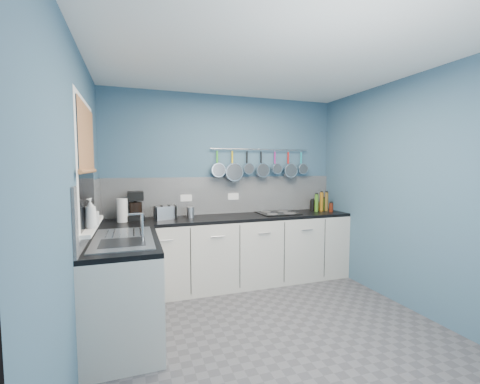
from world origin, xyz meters
TOP-DOWN VIEW (x-y plane):
  - floor at (0.00, 0.00)m, footprint 3.20×3.00m
  - ceiling at (0.00, 0.00)m, footprint 3.20×3.00m
  - wall_back at (0.00, 1.51)m, footprint 3.20×0.02m
  - wall_front at (0.00, -1.51)m, footprint 3.20×0.02m
  - wall_left at (-1.61, 0.00)m, footprint 0.02×3.00m
  - wall_right at (1.61, 0.00)m, footprint 0.02×3.00m
  - backsplash_back at (0.00, 1.49)m, footprint 3.20×0.02m
  - backsplash_left at (-1.59, 0.60)m, footprint 0.02×1.80m
  - cabinet_run_back at (0.00, 1.20)m, footprint 3.20×0.60m
  - worktop_back at (0.00, 1.20)m, footprint 3.20×0.60m
  - cabinet_run_left at (-1.30, 0.30)m, footprint 0.60×1.20m
  - worktop_left at (-1.30, 0.30)m, footprint 0.60×1.20m
  - window_frame at (-1.58, 0.30)m, footprint 0.01×1.00m
  - window_glass at (-1.57, 0.30)m, footprint 0.01×0.90m
  - bamboo_blind at (-1.56, 0.30)m, footprint 0.01×0.90m
  - window_sill at (-1.55, 0.30)m, footprint 0.10×0.98m
  - sink_unit at (-1.30, 0.30)m, footprint 0.50×0.95m
  - mixer_tap at (-1.14, 0.12)m, footprint 0.12×0.08m
  - socket_left at (-0.55, 1.48)m, footprint 0.15×0.01m
  - socket_right at (0.10, 1.48)m, footprint 0.15×0.01m
  - pot_rail at (0.50, 1.45)m, footprint 1.45×0.02m
  - soap_bottle_a at (-1.53, 0.09)m, footprint 0.12×0.12m
  - soap_bottle_b at (-1.53, 0.23)m, footprint 0.10×0.10m
  - paper_towel at (-1.33, 1.22)m, footprint 0.15×0.15m
  - coffee_maker at (-1.18, 1.29)m, footprint 0.20×0.22m
  - toaster at (-0.84, 1.25)m, footprint 0.28×0.20m
  - canister at (-0.53, 1.27)m, footprint 0.12×0.12m
  - hob at (0.66, 1.23)m, footprint 0.52×0.45m
  - pan_0 at (-0.13, 1.44)m, footprint 0.19×0.11m
  - pan_1 at (0.08, 1.44)m, footprint 0.25×0.13m
  - pan_2 at (0.29, 1.44)m, footprint 0.15×0.11m
  - pan_3 at (0.50, 1.44)m, footprint 0.20×0.10m
  - pan_4 at (0.71, 1.44)m, footprint 0.15×0.11m
  - pan_5 at (0.92, 1.44)m, footprint 0.20×0.12m
  - pan_6 at (1.14, 1.44)m, footprint 0.16×0.09m
  - condiment_0 at (1.44, 1.30)m, footprint 0.06×0.06m
  - condiment_1 at (1.35, 1.34)m, footprint 0.07×0.07m
  - condiment_2 at (1.26, 1.31)m, footprint 0.07×0.07m
  - condiment_3 at (1.44, 1.23)m, footprint 0.05×0.05m
  - condiment_4 at (1.36, 1.24)m, footprint 0.05×0.05m
  - condiment_5 at (1.27, 1.23)m, footprint 0.05×0.05m
  - condiment_6 at (1.44, 1.12)m, footprint 0.06×0.06m

SIDE VIEW (x-z plane):
  - floor at x=0.00m, z-range -0.02..0.00m
  - cabinet_run_back at x=0.00m, z-range 0.00..0.86m
  - cabinet_run_left at x=-1.30m, z-range 0.00..0.86m
  - worktop_back at x=0.00m, z-range 0.86..0.90m
  - worktop_left at x=-1.30m, z-range 0.86..0.90m
  - sink_unit at x=-1.30m, z-range 0.90..0.91m
  - hob at x=0.66m, z-range 0.90..0.91m
  - condiment_1 at x=1.35m, z-range 0.90..1.02m
  - condiment_6 at x=1.44m, z-range 0.90..1.03m
  - canister at x=-0.53m, z-range 0.90..1.03m
  - condiment_2 at x=1.26m, z-range 0.90..1.06m
  - toaster at x=-0.84m, z-range 0.90..1.06m
  - condiment_0 at x=1.44m, z-range 0.90..1.08m
  - condiment_5 at x=1.27m, z-range 0.90..1.15m
  - mixer_tap at x=-1.14m, z-range 0.90..1.16m
  - condiment_3 at x=1.44m, z-range 0.90..1.17m
  - window_sill at x=-1.55m, z-range 1.02..1.05m
  - paper_towel at x=-1.33m, z-range 0.90..1.17m
  - condiment_4 at x=1.36m, z-range 0.90..1.17m
  - coffee_maker at x=-1.18m, z-range 0.90..1.24m
  - socket_left at x=-0.55m, z-range 1.09..1.18m
  - socket_right at x=0.10m, z-range 1.09..1.18m
  - soap_bottle_b at x=-1.53m, z-range 1.05..1.22m
  - backsplash_back at x=0.00m, z-range 0.90..1.40m
  - backsplash_left at x=-1.59m, z-range 0.90..1.40m
  - soap_bottle_a at x=-1.53m, z-range 1.05..1.29m
  - wall_back at x=0.00m, z-range 0.00..2.50m
  - wall_front at x=0.00m, z-range 0.00..2.50m
  - wall_left at x=-1.61m, z-range 0.00..2.50m
  - wall_right at x=1.61m, z-range 0.00..2.50m
  - window_glass at x=-1.57m, z-range 1.05..2.05m
  - window_frame at x=-1.58m, z-range 1.00..2.10m
  - pan_1 at x=0.08m, z-range 1.34..1.78m
  - pan_5 at x=0.92m, z-range 1.39..1.78m
  - pan_3 at x=0.50m, z-range 1.39..1.78m
  - pan_0 at x=-0.13m, z-range 1.40..1.78m
  - pan_6 at x=1.14m, z-range 1.43..1.78m
  - pan_2 at x=0.29m, z-range 1.44..1.78m
  - pan_4 at x=0.71m, z-range 1.44..1.78m
  - bamboo_blind at x=-1.56m, z-range 1.50..2.05m
  - pot_rail at x=0.50m, z-range 1.77..1.79m
  - ceiling at x=0.00m, z-range 2.50..2.52m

